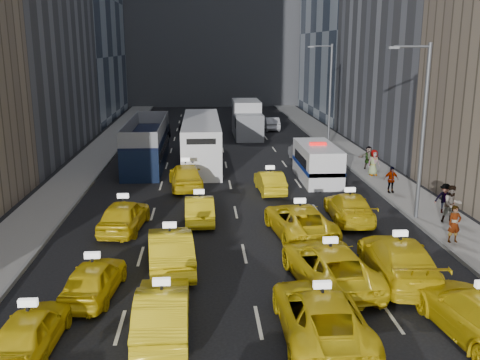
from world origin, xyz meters
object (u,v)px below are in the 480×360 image
object	(u,v)px
double_decker	(147,143)
pedestrian_0	(454,224)
nypd_van	(317,163)
city_bus	(201,141)
box_truck	(247,119)

from	to	relation	value
double_decker	pedestrian_0	xyz separation A→B (m)	(15.52, -18.10, -0.66)
nypd_van	city_bus	distance (m)	10.00
double_decker	city_bus	bearing A→B (deg)	15.80
city_bus	pedestrian_0	world-z (taller)	city_bus
nypd_van	box_truck	distance (m)	18.65
nypd_van	box_truck	bearing A→B (deg)	92.46
box_truck	city_bus	bearing A→B (deg)	-109.96
double_decker	city_bus	size ratio (longest dim) A/B	0.89
double_decker	box_truck	distance (m)	15.35
double_decker	pedestrian_0	size ratio (longest dim) A/B	6.85
nypd_van	double_decker	bearing A→B (deg)	146.94
city_bus	pedestrian_0	distance (m)	21.92
double_decker	pedestrian_0	bearing A→B (deg)	-42.00
box_truck	pedestrian_0	size ratio (longest dim) A/B	4.46
nypd_van	pedestrian_0	size ratio (longest dim) A/B	3.65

